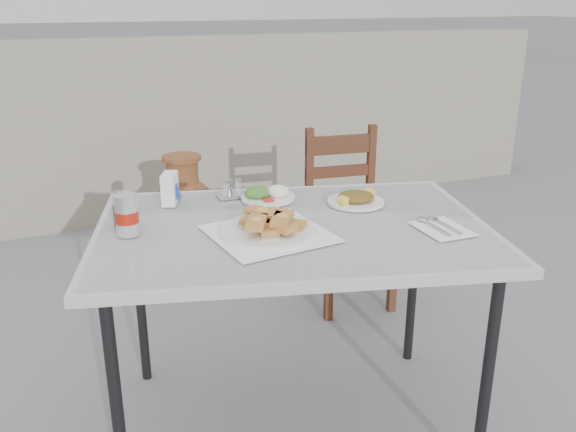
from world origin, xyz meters
name	(u,v)px	position (x,y,z in m)	size (l,w,h in m)	color
cafe_table	(293,240)	(-0.02, 0.08, 0.71)	(1.42, 1.13, 0.76)	black
pide_plate	(269,224)	(-0.13, 0.03, 0.79)	(0.38, 0.38, 0.07)	white
salad_rice_plate	(267,194)	(-0.01, 0.36, 0.78)	(0.20, 0.20, 0.05)	white
salad_chopped_plate	(356,199)	(0.26, 0.19, 0.78)	(0.20, 0.20, 0.04)	white
soda_can	(127,215)	(-0.52, 0.19, 0.82)	(0.07, 0.07, 0.13)	silver
cola_glass	(123,211)	(-0.52, 0.29, 0.80)	(0.07, 0.07, 0.10)	white
napkin_holder	(170,189)	(-0.34, 0.44, 0.81)	(0.08, 0.10, 0.11)	white
condiment_caddy	(231,191)	(-0.12, 0.43, 0.78)	(0.10, 0.08, 0.07)	#B5B4BB
cutlery_napkin	(439,227)	(0.39, -0.12, 0.76)	(0.14, 0.20, 0.01)	white
chair	(348,215)	(0.60, 0.88, 0.44)	(0.42, 0.42, 0.86)	#381A0F
terracotta_urn	(185,222)	(-0.08, 1.43, 0.31)	(0.39, 0.39, 0.68)	brown
back_wall	(157,130)	(0.00, 2.50, 0.60)	(6.00, 0.25, 1.20)	gray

